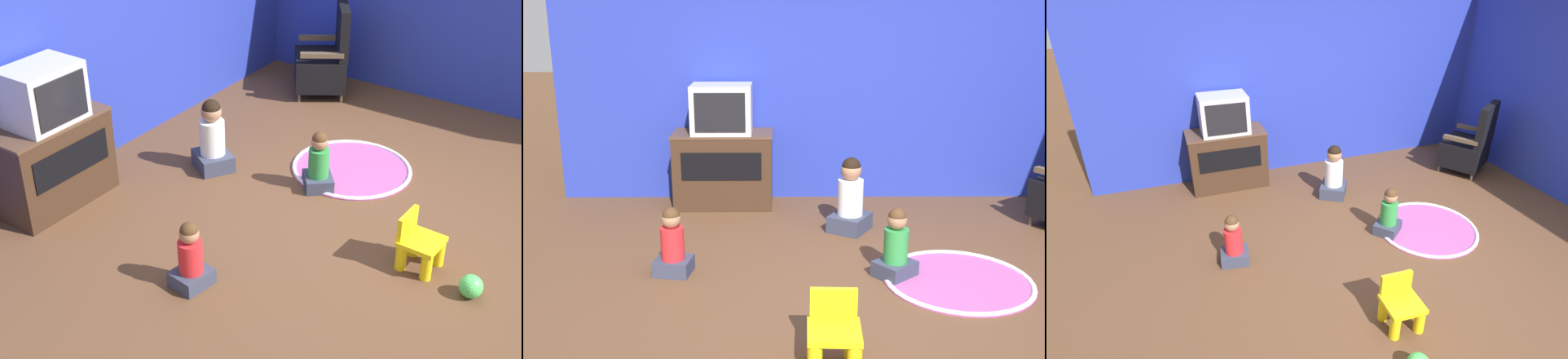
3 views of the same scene
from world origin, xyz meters
TOP-DOWN VIEW (x-y plane):
  - ground_plane at (0.00, 0.00)m, footprint 30.00×30.00m
  - wall_back at (-0.18, 2.52)m, footprint 5.64×0.12m
  - tv_cabinet at (-1.29, 2.20)m, footprint 0.99×0.49m
  - television at (-1.29, 2.19)m, footprint 0.59×0.44m
  - yellow_kid_chair at (-0.42, -0.69)m, footprint 0.31×0.30m
  - play_mat at (0.60, 0.39)m, footprint 1.10×1.10m
  - child_watching_left at (0.14, 0.48)m, footprint 0.37×0.36m
  - child_watching_center at (-1.53, 0.55)m, footprint 0.30×0.27m
  - child_watching_right at (-0.09, 1.46)m, footprint 0.44×0.45m

SIDE VIEW (x-z plane):
  - ground_plane at x=0.00m, z-range 0.00..0.00m
  - play_mat at x=0.60m, z-range -0.01..0.03m
  - yellow_kid_chair at x=-0.42m, z-range -0.03..0.39m
  - child_watching_center at x=-1.53m, z-range -0.04..0.49m
  - child_watching_left at x=0.14m, z-range -0.04..0.51m
  - child_watching_right at x=-0.09m, z-range -0.05..0.63m
  - tv_cabinet at x=-1.29m, z-range 0.01..0.77m
  - television at x=-1.29m, z-range 0.75..1.23m
  - wall_back at x=-0.18m, z-range 0.00..2.51m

